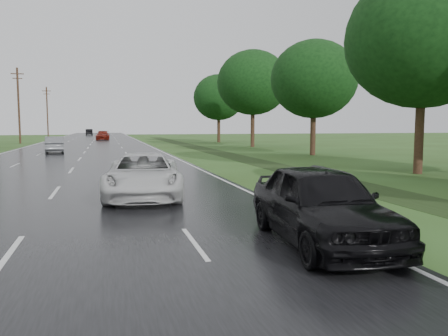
% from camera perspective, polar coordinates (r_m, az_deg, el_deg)
% --- Properties ---
extents(ground, '(220.00, 220.00, 0.00)m').
position_cam_1_polar(ground, '(9.09, -26.47, -10.58)').
color(ground, '#304C1B').
rests_on(ground, ground).
extents(road, '(14.00, 180.00, 0.04)m').
position_cam_1_polar(road, '(53.66, -17.15, 2.78)').
color(road, black).
rests_on(road, ground).
extents(edge_stripe_east, '(0.12, 180.00, 0.01)m').
position_cam_1_polar(edge_stripe_east, '(53.86, -9.94, 2.98)').
color(edge_stripe_east, silver).
rests_on(edge_stripe_east, road).
extents(edge_stripe_west, '(0.12, 180.00, 0.01)m').
position_cam_1_polar(edge_stripe_west, '(54.30, -24.29, 2.59)').
color(edge_stripe_west, silver).
rests_on(edge_stripe_west, road).
extents(center_line, '(0.12, 180.00, 0.01)m').
position_cam_1_polar(center_line, '(53.66, -17.15, 2.80)').
color(center_line, silver).
rests_on(center_line, road).
extents(drainage_ditch, '(2.20, 120.00, 0.56)m').
position_cam_1_polar(drainage_ditch, '(29.06, 4.34, 0.85)').
color(drainage_ditch, '#1F2F12').
rests_on(drainage_ditch, ground).
extents(utility_pole_far, '(1.60, 0.26, 10.00)m').
position_cam_1_polar(utility_pole_far, '(64.58, -25.25, 7.53)').
color(utility_pole_far, '#362016').
rests_on(utility_pole_far, ground).
extents(utility_pole_distant, '(1.60, 0.26, 10.00)m').
position_cam_1_polar(utility_pole_distant, '(94.26, -22.08, 6.88)').
color(utility_pole_distant, '#362016').
rests_on(utility_pole_distant, ground).
extents(tree_east_b, '(7.60, 7.60, 10.11)m').
position_cam_1_polar(tree_east_b, '(24.37, 24.60, 15.13)').
color(tree_east_b, '#362016').
rests_on(tree_east_b, ground).
extents(tree_east_c, '(7.00, 7.00, 9.29)m').
position_cam_1_polar(tree_east_c, '(36.66, 11.68, 11.28)').
color(tree_east_c, '#362016').
rests_on(tree_east_c, ground).
extents(tree_east_d, '(8.00, 8.00, 10.76)m').
position_cam_1_polar(tree_east_d, '(49.47, 3.79, 11.06)').
color(tree_east_d, '#362016').
rests_on(tree_east_d, ground).
extents(tree_east_f, '(7.20, 7.20, 9.62)m').
position_cam_1_polar(tree_east_f, '(62.70, -0.70, 9.21)').
color(tree_east_f, '#362016').
rests_on(tree_east_f, ground).
extents(white_pickup, '(2.96, 5.50, 1.47)m').
position_cam_1_polar(white_pickup, '(14.85, -10.48, -0.94)').
color(white_pickup, silver).
rests_on(white_pickup, road).
extents(dark_sedan, '(2.25, 4.87, 1.61)m').
position_cam_1_polar(dark_sedan, '(9.13, 12.51, -4.59)').
color(dark_sedan, black).
rests_on(dark_sedan, road).
extents(silver_sedan, '(1.91, 4.44, 1.42)m').
position_cam_1_polar(silver_sedan, '(41.03, -21.25, 2.87)').
color(silver_sedan, gray).
rests_on(silver_sedan, road).
extents(far_car_red, '(2.28, 5.18, 1.48)m').
position_cam_1_polar(far_car_red, '(74.48, -15.55, 4.13)').
color(far_car_red, maroon).
rests_on(far_car_red, road).
extents(far_car_dark, '(1.80, 4.56, 1.48)m').
position_cam_1_polar(far_car_dark, '(109.22, -17.21, 4.49)').
color(far_car_dark, black).
rests_on(far_car_dark, road).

